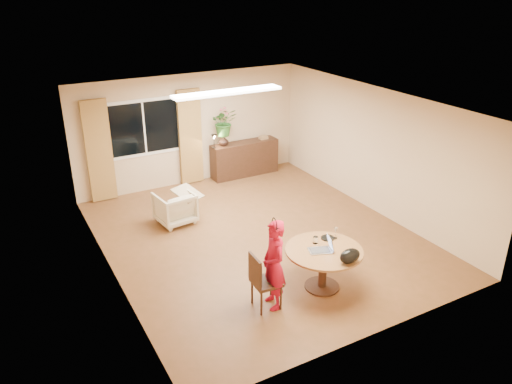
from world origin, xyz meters
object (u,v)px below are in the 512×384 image
dining_table (324,258)px  dining_chair (266,281)px  child (274,265)px  armchair (175,208)px  sideboard (245,159)px

dining_table → dining_chair: dining_chair is taller
child → dining_table: bearing=100.8°
dining_chair → armchair: size_ratio=1.26×
dining_table → child: 0.94m
child → armchair: bearing=-165.5°
dining_table → dining_chair: bearing=-179.9°
dining_chair → child: child is taller
dining_table → child: bearing=-178.4°
dining_chair → sideboard: (2.26, 4.97, -0.03)m
armchair → sideboard: size_ratio=0.42×
armchair → sideboard: sideboard is taller
child → dining_chair: bearing=-93.8°
dining_table → sideboard: size_ratio=0.71×
child → sideboard: size_ratio=0.83×
dining_table → armchair: dining_table is taller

